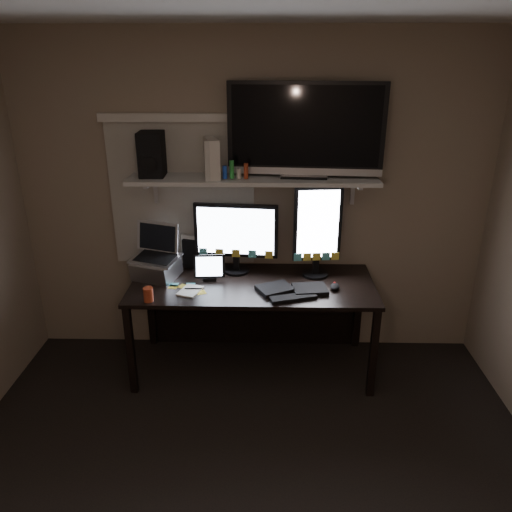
{
  "coord_description": "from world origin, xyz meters",
  "views": [
    {
      "loc": [
        0.1,
        -1.92,
        2.3
      ],
      "look_at": [
        0.03,
        1.25,
        1.02
      ],
      "focal_mm": 35.0,
      "sensor_mm": 36.0,
      "label": 1
    }
  ],
  "objects_px": {
    "mouse": "(335,287)",
    "keyboard": "(292,289)",
    "tablet": "(209,267)",
    "monitor_landscape": "(236,238)",
    "desk": "(253,297)",
    "monitor_portrait": "(317,231)",
    "cup": "(148,295)",
    "speaker": "(152,154)",
    "tv": "(306,130)",
    "game_console": "(212,158)",
    "laptop": "(155,254)"
  },
  "relations": [
    {
      "from": "mouse",
      "to": "keyboard",
      "type": "bearing_deg",
      "value": -160.92
    },
    {
      "from": "tablet",
      "to": "monitor_landscape",
      "type": "bearing_deg",
      "value": 35.43
    },
    {
      "from": "desk",
      "to": "monitor_portrait",
      "type": "bearing_deg",
      "value": 4.19
    },
    {
      "from": "desk",
      "to": "keyboard",
      "type": "xyz_separation_m",
      "value": [
        0.29,
        -0.25,
        0.19
      ]
    },
    {
      "from": "desk",
      "to": "cup",
      "type": "distance_m",
      "value": 0.86
    },
    {
      "from": "cup",
      "to": "speaker",
      "type": "xyz_separation_m",
      "value": [
        -0.02,
        0.53,
        0.86
      ]
    },
    {
      "from": "monitor_landscape",
      "to": "tv",
      "type": "distance_m",
      "value": 0.94
    },
    {
      "from": "mouse",
      "to": "game_console",
      "type": "distance_m",
      "value": 1.27
    },
    {
      "from": "game_console",
      "to": "tv",
      "type": "bearing_deg",
      "value": -13.98
    },
    {
      "from": "tv",
      "to": "game_console",
      "type": "bearing_deg",
      "value": -171.76
    },
    {
      "from": "monitor_portrait",
      "to": "keyboard",
      "type": "bearing_deg",
      "value": -129.17
    },
    {
      "from": "desk",
      "to": "tablet",
      "type": "bearing_deg",
      "value": -167.5
    },
    {
      "from": "desk",
      "to": "game_console",
      "type": "xyz_separation_m",
      "value": [
        -0.29,
        0.06,
        1.07
      ]
    },
    {
      "from": "game_console",
      "to": "desk",
      "type": "bearing_deg",
      "value": -29.57
    },
    {
      "from": "mouse",
      "to": "cup",
      "type": "xyz_separation_m",
      "value": [
        -1.3,
        -0.22,
        0.03
      ]
    },
    {
      "from": "cup",
      "to": "laptop",
      "type": "bearing_deg",
      "value": 93.71
    },
    {
      "from": "laptop",
      "to": "speaker",
      "type": "bearing_deg",
      "value": 108.79
    },
    {
      "from": "monitor_portrait",
      "to": "keyboard",
      "type": "height_order",
      "value": "monitor_portrait"
    },
    {
      "from": "laptop",
      "to": "cup",
      "type": "bearing_deg",
      "value": -67.2
    },
    {
      "from": "monitor_portrait",
      "to": "keyboard",
      "type": "xyz_separation_m",
      "value": [
        -0.19,
        -0.29,
        -0.34
      ]
    },
    {
      "from": "monitor_portrait",
      "to": "cup",
      "type": "distance_m",
      "value": 1.31
    },
    {
      "from": "desk",
      "to": "monitor_portrait",
      "type": "xyz_separation_m",
      "value": [
        0.48,
        0.03,
        0.53
      ]
    },
    {
      "from": "tv",
      "to": "monitor_landscape",
      "type": "bearing_deg",
      "value": -173.53
    },
    {
      "from": "cup",
      "to": "tv",
      "type": "height_order",
      "value": "tv"
    },
    {
      "from": "mouse",
      "to": "monitor_landscape",
      "type": "bearing_deg",
      "value": 169.31
    },
    {
      "from": "tablet",
      "to": "cup",
      "type": "relative_size",
      "value": 2.33
    },
    {
      "from": "laptop",
      "to": "game_console",
      "type": "relative_size",
      "value": 1.41
    },
    {
      "from": "monitor_landscape",
      "to": "laptop",
      "type": "relative_size",
      "value": 1.63
    },
    {
      "from": "monitor_portrait",
      "to": "tv",
      "type": "relative_size",
      "value": 0.65
    },
    {
      "from": "desk",
      "to": "laptop",
      "type": "bearing_deg",
      "value": -176.66
    },
    {
      "from": "desk",
      "to": "keyboard",
      "type": "height_order",
      "value": "keyboard"
    },
    {
      "from": "desk",
      "to": "monitor_portrait",
      "type": "height_order",
      "value": "monitor_portrait"
    },
    {
      "from": "game_console",
      "to": "mouse",
      "type": "bearing_deg",
      "value": -34.55
    },
    {
      "from": "tv",
      "to": "tablet",
      "type": "bearing_deg",
      "value": -161.06
    },
    {
      "from": "cup",
      "to": "tv",
      "type": "xyz_separation_m",
      "value": [
        1.07,
        0.53,
        1.03
      ]
    },
    {
      "from": "monitor_portrait",
      "to": "tablet",
      "type": "xyz_separation_m",
      "value": [
        -0.8,
        -0.11,
        -0.26
      ]
    },
    {
      "from": "monitor_portrait",
      "to": "tablet",
      "type": "distance_m",
      "value": 0.85
    },
    {
      "from": "keyboard",
      "to": "laptop",
      "type": "xyz_separation_m",
      "value": [
        -1.02,
        0.21,
        0.18
      ]
    },
    {
      "from": "tablet",
      "to": "speaker",
      "type": "relative_size",
      "value": 0.73
    },
    {
      "from": "laptop",
      "to": "keyboard",
      "type": "bearing_deg",
      "value": 7.56
    },
    {
      "from": "tablet",
      "to": "speaker",
      "type": "distance_m",
      "value": 0.92
    },
    {
      "from": "keyboard",
      "to": "game_console",
      "type": "height_order",
      "value": "game_console"
    },
    {
      "from": "monitor_landscape",
      "to": "tv",
      "type": "bearing_deg",
      "value": 7.35
    },
    {
      "from": "keyboard",
      "to": "tablet",
      "type": "height_order",
      "value": "tablet"
    },
    {
      "from": "keyboard",
      "to": "mouse",
      "type": "xyz_separation_m",
      "value": [
        0.31,
        0.04,
        0.0
      ]
    },
    {
      "from": "cup",
      "to": "tablet",
      "type": "bearing_deg",
      "value": 43.17
    },
    {
      "from": "monitor_landscape",
      "to": "speaker",
      "type": "distance_m",
      "value": 0.87
    },
    {
      "from": "keyboard",
      "to": "game_console",
      "type": "distance_m",
      "value": 1.1
    },
    {
      "from": "desk",
      "to": "mouse",
      "type": "xyz_separation_m",
      "value": [
        0.6,
        -0.21,
        0.2
      ]
    },
    {
      "from": "mouse",
      "to": "game_console",
      "type": "relative_size",
      "value": 0.38
    }
  ]
}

